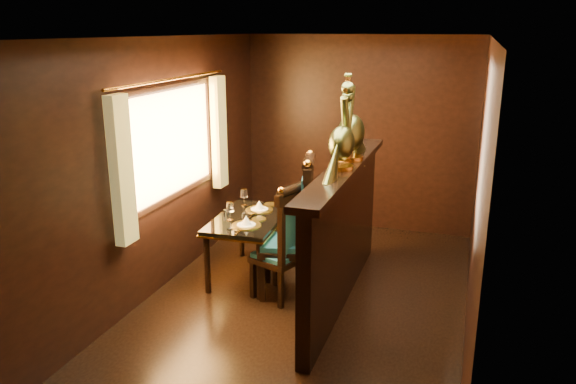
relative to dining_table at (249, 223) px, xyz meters
name	(u,v)px	position (x,y,z in m)	size (l,w,h in m)	color
ground	(301,308)	(0.74, -0.54, -0.60)	(5.00, 5.00, 0.00)	black
room_shell	(293,145)	(0.66, -0.52, 0.98)	(3.04, 5.04, 2.52)	black
partition	(342,231)	(1.06, -0.24, 0.11)	(0.26, 2.70, 1.36)	black
dining_table	(249,223)	(0.00, 0.00, 0.00)	(0.75, 1.17, 0.87)	black
chair_left	(299,223)	(0.63, -0.23, 0.14)	(0.62, 0.64, 1.43)	black
chair_right	(287,240)	(0.56, -0.40, 0.03)	(0.56, 0.57, 1.21)	black
peacock_left	(342,128)	(1.07, -0.39, 1.13)	(0.24, 0.63, 0.75)	#1A4F31
peacock_right	(352,117)	(1.07, -0.01, 1.18)	(0.26, 0.70, 0.83)	#1A4F31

